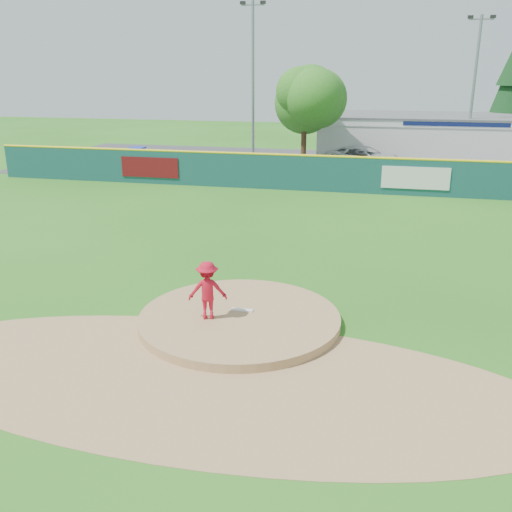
% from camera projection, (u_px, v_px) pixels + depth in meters
% --- Properties ---
extents(ground, '(120.00, 120.00, 0.00)m').
position_uv_depth(ground, '(240.00, 323.00, 15.61)').
color(ground, '#286B19').
rests_on(ground, ground).
extents(pitchers_mound, '(5.50, 5.50, 0.50)m').
position_uv_depth(pitchers_mound, '(240.00, 323.00, 15.61)').
color(pitchers_mound, '#9E774C').
rests_on(pitchers_mound, ground).
extents(pitching_rubber, '(0.60, 0.15, 0.04)m').
position_uv_depth(pitching_rubber, '(242.00, 310.00, 15.81)').
color(pitching_rubber, white).
rests_on(pitching_rubber, pitchers_mound).
extents(infield_dirt_arc, '(15.40, 15.40, 0.01)m').
position_uv_depth(infield_dirt_arc, '(206.00, 378.00, 12.84)').
color(infield_dirt_arc, '#9E774C').
rests_on(infield_dirt_arc, ground).
extents(parking_lot, '(44.00, 16.00, 0.02)m').
position_uv_depth(parking_lot, '(335.00, 166.00, 40.59)').
color(parking_lot, '#38383A').
rests_on(parking_lot, ground).
extents(pitcher, '(1.16, 0.86, 1.59)m').
position_uv_depth(pitcher, '(208.00, 290.00, 15.12)').
color(pitcher, red).
rests_on(pitcher, pitchers_mound).
extents(van, '(6.17, 4.39, 1.56)m').
position_uv_depth(van, '(364.00, 158.00, 38.90)').
color(van, silver).
rests_on(van, parking_lot).
extents(pool_building_grp, '(15.20, 8.20, 3.31)m').
position_uv_depth(pool_building_grp, '(421.00, 137.00, 43.40)').
color(pool_building_grp, silver).
rests_on(pool_building_grp, ground).
extents(fence_banners, '(18.98, 0.04, 1.20)m').
position_uv_depth(fence_banners, '(276.00, 172.00, 32.41)').
color(fence_banners, '#600D11').
rests_on(fence_banners, ground).
extents(playground_slide, '(0.95, 2.69, 1.48)m').
position_uv_depth(playground_slide, '(137.00, 158.00, 39.26)').
color(playground_slide, '#182ECD').
rests_on(playground_slide, ground).
extents(outfield_fence, '(40.00, 0.14, 2.07)m').
position_uv_depth(outfield_fence, '(320.00, 172.00, 31.92)').
color(outfield_fence, '#144343').
rests_on(outfield_fence, ground).
extents(deciduous_tree, '(5.60, 5.60, 7.36)m').
position_uv_depth(deciduous_tree, '(305.00, 101.00, 37.74)').
color(deciduous_tree, '#382314').
rests_on(deciduous_tree, ground).
extents(light_pole_left, '(1.75, 0.25, 11.00)m').
position_uv_depth(light_pole_left, '(253.00, 77.00, 39.97)').
color(light_pole_left, gray).
rests_on(light_pole_left, ground).
extents(light_pole_right, '(1.75, 0.25, 10.00)m').
position_uv_depth(light_pole_right, '(474.00, 85.00, 38.77)').
color(light_pole_right, gray).
rests_on(light_pole_right, ground).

